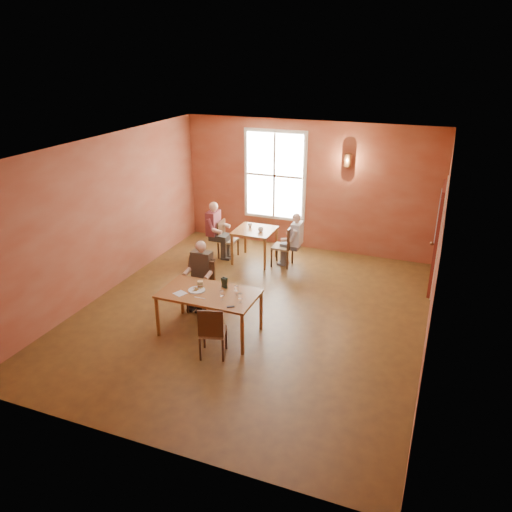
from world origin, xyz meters
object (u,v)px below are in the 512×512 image
(main_table, at_px, (210,313))
(diner_main, at_px, (200,280))
(chair_diner_white, at_px, (282,246))
(diner_white, at_px, (284,241))
(chair_diner_main, at_px, (201,287))
(chair_empty, at_px, (213,330))
(second_table, at_px, (255,245))
(diner_maroon, at_px, (227,231))
(chair_diner_maroon, at_px, (228,239))

(main_table, distance_m, diner_main, 0.83)
(chair_diner_white, height_order, diner_white, diner_white)
(chair_diner_main, distance_m, chair_empty, 1.49)
(chair_empty, bearing_deg, second_table, 85.26)
(second_table, bearing_deg, chair_empty, -78.40)
(diner_white, bearing_deg, chair_diner_main, 162.99)
(diner_main, height_order, diner_maroon, diner_maroon)
(chair_diner_main, xyz_separation_m, chair_empty, (0.84, -1.23, -0.02))
(chair_empty, height_order, diner_maroon, diner_maroon)
(main_table, bearing_deg, chair_diner_main, 127.57)
(diner_white, distance_m, diner_maroon, 1.36)
(chair_diner_maroon, bearing_deg, second_table, 90.00)
(chair_diner_main, bearing_deg, second_table, -91.84)
(chair_empty, distance_m, diner_maroon, 3.99)
(chair_diner_main, xyz_separation_m, chair_diner_white, (0.73, 2.48, -0.00))
(chair_diner_main, height_order, chair_diner_maroon, chair_diner_main)
(chair_diner_maroon, height_order, diner_maroon, diner_maroon)
(chair_diner_white, relative_size, diner_white, 0.78)
(main_table, xyz_separation_m, diner_white, (0.26, 3.13, 0.21))
(diner_maroon, bearing_deg, chair_diner_white, 90.00)
(chair_empty, xyz_separation_m, chair_diner_white, (-0.11, 3.71, 0.02))
(chair_diner_main, relative_size, chair_empty, 1.05)
(diner_main, xyz_separation_m, second_table, (0.08, 2.51, -0.24))
(chair_diner_white, bearing_deg, diner_main, 163.81)
(chair_empty, xyz_separation_m, chair_diner_maroon, (-1.41, 3.71, -0.01))
(second_table, distance_m, chair_diner_maroon, 0.65)
(diner_main, bearing_deg, chair_diner_maroon, -77.21)
(diner_main, bearing_deg, chair_diner_main, -90.00)
(chair_empty, distance_m, second_table, 3.79)
(diner_main, bearing_deg, chair_empty, 125.04)
(chair_diner_maroon, xyz_separation_m, diner_maroon, (-0.03, 0.00, 0.20))
(diner_main, height_order, chair_diner_white, diner_main)
(diner_main, relative_size, chair_diner_white, 1.33)
(main_table, height_order, second_table, main_table)
(chair_empty, xyz_separation_m, second_table, (-0.76, 3.71, -0.06))
(main_table, relative_size, chair_diner_maroon, 1.87)
(main_table, xyz_separation_m, chair_diner_white, (0.23, 3.13, 0.08))
(diner_main, height_order, chair_diner_maroon, diner_main)
(chair_diner_main, distance_m, diner_maroon, 2.56)
(chair_empty, relative_size, chair_diner_white, 0.96)
(chair_diner_main, relative_size, second_table, 1.08)
(chair_diner_main, height_order, chair_empty, chair_diner_main)
(chair_empty, bearing_deg, diner_white, 74.93)
(main_table, height_order, chair_empty, chair_empty)
(diner_white, bearing_deg, main_table, 175.26)
(chair_diner_main, bearing_deg, diner_white, -107.01)
(chair_diner_main, distance_m, chair_diner_maroon, 2.55)
(diner_main, bearing_deg, diner_white, -106.82)
(second_table, xyz_separation_m, chair_diner_maroon, (-0.65, 0.00, 0.05))
(diner_main, relative_size, second_table, 1.44)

